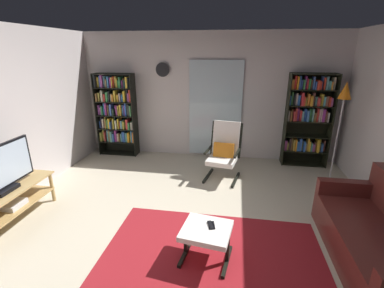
% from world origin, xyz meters
% --- Properties ---
extents(ground_plane, '(7.02, 7.02, 0.00)m').
position_xyz_m(ground_plane, '(0.00, 0.00, 0.00)').
color(ground_plane, beige).
extents(wall_back, '(5.60, 0.06, 2.60)m').
position_xyz_m(wall_back, '(0.00, 2.90, 1.30)').
color(wall_back, beige).
rests_on(wall_back, ground).
extents(glass_door_panel, '(1.10, 0.01, 2.00)m').
position_xyz_m(glass_door_panel, '(0.14, 2.83, 1.05)').
color(glass_door_panel, silver).
extents(area_rug, '(2.52, 1.66, 0.01)m').
position_xyz_m(area_rug, '(0.38, -0.28, 0.00)').
color(area_rug, maroon).
rests_on(area_rug, ground).
extents(tv_stand, '(0.47, 1.36, 0.49)m').
position_xyz_m(tv_stand, '(-2.36, -0.07, 0.32)').
color(tv_stand, tan).
rests_on(tv_stand, ground).
extents(television, '(0.20, 1.04, 0.62)m').
position_xyz_m(television, '(-2.35, -0.08, 0.79)').
color(television, black).
rests_on(television, tv_stand).
extents(bookshelf_near_tv, '(0.84, 0.30, 1.78)m').
position_xyz_m(bookshelf_near_tv, '(-2.00, 2.68, 0.94)').
color(bookshelf_near_tv, black).
rests_on(bookshelf_near_tv, ground).
extents(bookshelf_near_sofa, '(0.86, 0.30, 1.83)m').
position_xyz_m(bookshelf_near_sofa, '(1.96, 2.70, 1.01)').
color(bookshelf_near_sofa, black).
rests_on(bookshelf_near_sofa, ground).
extents(leather_sofa, '(0.82, 1.78, 0.86)m').
position_xyz_m(leather_sofa, '(2.18, -0.11, 0.31)').
color(leather_sofa, '#58211C').
rests_on(leather_sofa, ground).
extents(lounge_armchair, '(0.67, 0.74, 1.02)m').
position_xyz_m(lounge_armchair, '(0.39, 1.84, 0.53)').
color(lounge_armchair, black).
rests_on(lounge_armchair, ground).
extents(ottoman, '(0.58, 0.55, 0.40)m').
position_xyz_m(ottoman, '(0.31, -0.31, 0.33)').
color(ottoman, white).
rests_on(ottoman, ground).
extents(tv_remote, '(0.09, 0.15, 0.02)m').
position_xyz_m(tv_remote, '(0.35, -0.26, 0.41)').
color(tv_remote, black).
rests_on(tv_remote, ottoman).
extents(cell_phone, '(0.09, 0.15, 0.01)m').
position_xyz_m(cell_phone, '(0.36, -0.26, 0.41)').
color(cell_phone, black).
rests_on(cell_phone, ottoman).
extents(floor_lamp_by_shelf, '(0.22, 0.22, 1.77)m').
position_xyz_m(floor_lamp_by_shelf, '(2.24, 1.80, 1.44)').
color(floor_lamp_by_shelf, '#A5A5AD').
rests_on(floor_lamp_by_shelf, ground).
extents(wall_clock, '(0.29, 0.03, 0.29)m').
position_xyz_m(wall_clock, '(-0.97, 2.82, 1.85)').
color(wall_clock, silver).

